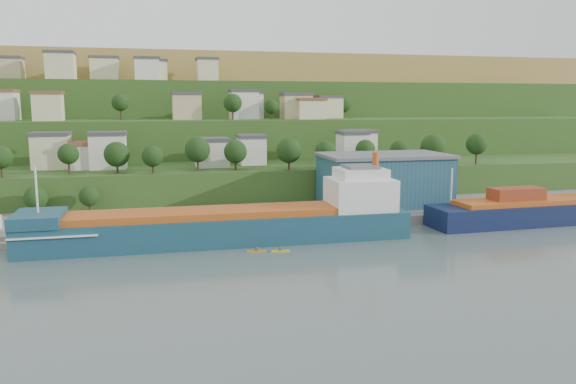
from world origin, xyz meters
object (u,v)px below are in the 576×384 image
object	(u,v)px
cargo_ship_near	(234,226)
cargo_ship_far	(562,210)
warehouse	(384,179)
kayak_orange	(257,250)

from	to	relation	value
cargo_ship_near	cargo_ship_far	distance (m)	76.73
cargo_ship_far	warehouse	size ratio (longest dim) A/B	1.96
warehouse	kayak_orange	xyz separation A→B (m)	(-37.81, -29.63, -8.17)
cargo_ship_far	kayak_orange	bearing A→B (deg)	-173.92
warehouse	cargo_ship_near	bearing A→B (deg)	-152.19
kayak_orange	cargo_ship_near	bearing A→B (deg)	122.91
cargo_ship_near	warehouse	xyz separation A→B (m)	(40.74, 20.95, 5.36)
cargo_ship_near	warehouse	size ratio (longest dim) A/B	2.41
cargo_ship_near	cargo_ship_far	world-z (taller)	cargo_ship_near
cargo_ship_far	warehouse	xyz separation A→B (m)	(-35.98, 19.91, 5.82)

